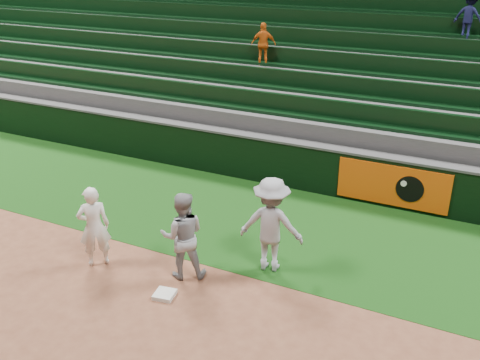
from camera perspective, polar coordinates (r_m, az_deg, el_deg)
name	(u,v)px	position (r m, az deg, el deg)	size (l,w,h in m)	color
ground	(170,286)	(10.16, -7.46, -11.16)	(70.00, 70.00, 0.00)	brown
foul_grass	(241,218)	(12.39, 0.08, -4.05)	(36.00, 4.20, 0.01)	#0F360D
first_base	(165,295)	(9.90, -8.05, -12.00)	(0.35, 0.35, 0.08)	silver
first_baseman	(94,226)	(10.68, -15.32, -4.80)	(0.61, 0.40, 1.66)	white
baserunner	(183,236)	(9.99, -6.12, -5.92)	(0.84, 0.65, 1.72)	#9699A0
base_coach	(271,225)	(10.12, 3.34, -4.78)	(1.22, 0.70, 1.89)	#9EA0AB
field_wall	(278,161)	(13.94, 4.13, 2.03)	(36.00, 0.45, 1.25)	black
stadium_seating	(325,89)	(17.03, 9.02, 9.61)	(36.00, 5.95, 5.03)	#3A3A3D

